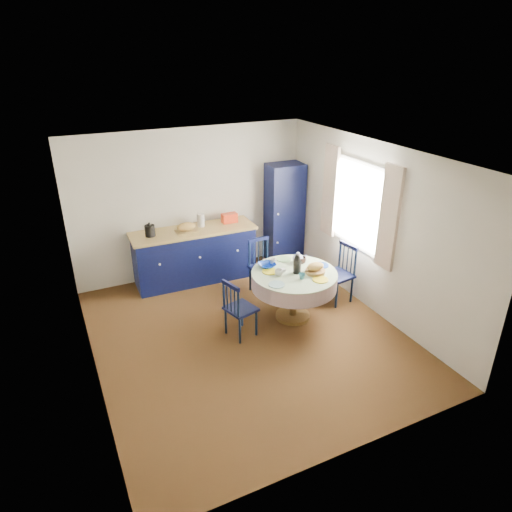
{
  "coord_description": "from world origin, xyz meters",
  "views": [
    {
      "loc": [
        -2.18,
        -4.82,
        3.67
      ],
      "look_at": [
        0.23,
        0.2,
        1.08
      ],
      "focal_mm": 32.0,
      "sensor_mm": 36.0,
      "label": 1
    }
  ],
  "objects_px": {
    "cobalt_bowl": "(267,265)",
    "dining_table": "(295,280)",
    "mug_b": "(302,276)",
    "mug_c": "(302,260)",
    "chair_left": "(239,308)",
    "chair_right": "(340,273)",
    "pantry_cabinet": "(284,213)",
    "chair_far": "(262,266)",
    "mug_a": "(279,273)",
    "kitchen_counter": "(195,254)",
    "mug_d": "(273,262)"
  },
  "relations": [
    {
      "from": "mug_a",
      "to": "kitchen_counter",
      "type": "bearing_deg",
      "value": 110.72
    },
    {
      "from": "mug_a",
      "to": "chair_left",
      "type": "bearing_deg",
      "value": -171.24
    },
    {
      "from": "chair_right",
      "to": "mug_a",
      "type": "relative_size",
      "value": 8.26
    },
    {
      "from": "pantry_cabinet",
      "to": "mug_d",
      "type": "xyz_separation_m",
      "value": [
        -1.02,
        -1.5,
        -0.12
      ]
    },
    {
      "from": "cobalt_bowl",
      "to": "dining_table",
      "type": "bearing_deg",
      "value": -48.85
    },
    {
      "from": "chair_left",
      "to": "chair_right",
      "type": "bearing_deg",
      "value": -98.15
    },
    {
      "from": "pantry_cabinet",
      "to": "cobalt_bowl",
      "type": "distance_m",
      "value": 1.92
    },
    {
      "from": "mug_b",
      "to": "mug_c",
      "type": "height_order",
      "value": "mug_c"
    },
    {
      "from": "mug_b",
      "to": "mug_d",
      "type": "distance_m",
      "value": 0.59
    },
    {
      "from": "pantry_cabinet",
      "to": "dining_table",
      "type": "bearing_deg",
      "value": -111.63
    },
    {
      "from": "pantry_cabinet",
      "to": "mug_c",
      "type": "bearing_deg",
      "value": -107.43
    },
    {
      "from": "mug_b",
      "to": "cobalt_bowl",
      "type": "bearing_deg",
      "value": 116.61
    },
    {
      "from": "mug_c",
      "to": "chair_right",
      "type": "bearing_deg",
      "value": -6.45
    },
    {
      "from": "chair_right",
      "to": "cobalt_bowl",
      "type": "distance_m",
      "value": 1.22
    },
    {
      "from": "chair_right",
      "to": "mug_a",
      "type": "bearing_deg",
      "value": -92.1
    },
    {
      "from": "mug_d",
      "to": "cobalt_bowl",
      "type": "relative_size",
      "value": 0.41
    },
    {
      "from": "chair_left",
      "to": "mug_b",
      "type": "bearing_deg",
      "value": -113.3
    },
    {
      "from": "chair_far",
      "to": "chair_left",
      "type": "bearing_deg",
      "value": -134.18
    },
    {
      "from": "chair_right",
      "to": "cobalt_bowl",
      "type": "height_order",
      "value": "chair_right"
    },
    {
      "from": "mug_c",
      "to": "chair_far",
      "type": "bearing_deg",
      "value": 113.4
    },
    {
      "from": "kitchen_counter",
      "to": "cobalt_bowl",
      "type": "height_order",
      "value": "kitchen_counter"
    },
    {
      "from": "pantry_cabinet",
      "to": "cobalt_bowl",
      "type": "bearing_deg",
      "value": -123.3
    },
    {
      "from": "dining_table",
      "to": "mug_b",
      "type": "relative_size",
      "value": 13.73
    },
    {
      "from": "pantry_cabinet",
      "to": "dining_table",
      "type": "xyz_separation_m",
      "value": [
        -0.85,
        -1.86,
        -0.28
      ]
    },
    {
      "from": "mug_c",
      "to": "mug_d",
      "type": "height_order",
      "value": "mug_c"
    },
    {
      "from": "chair_left",
      "to": "mug_c",
      "type": "xyz_separation_m",
      "value": [
        1.15,
        0.29,
        0.35
      ]
    },
    {
      "from": "dining_table",
      "to": "cobalt_bowl",
      "type": "distance_m",
      "value": 0.45
    },
    {
      "from": "chair_far",
      "to": "cobalt_bowl",
      "type": "xyz_separation_m",
      "value": [
        -0.22,
        -0.59,
        0.32
      ]
    },
    {
      "from": "mug_a",
      "to": "mug_c",
      "type": "relative_size",
      "value": 0.89
    },
    {
      "from": "cobalt_bowl",
      "to": "kitchen_counter",
      "type": "bearing_deg",
      "value": 113.59
    },
    {
      "from": "chair_left",
      "to": "dining_table",
      "type": "bearing_deg",
      "value": -99.88
    },
    {
      "from": "cobalt_bowl",
      "to": "mug_d",
      "type": "bearing_deg",
      "value": 19.24
    },
    {
      "from": "dining_table",
      "to": "cobalt_bowl",
      "type": "height_order",
      "value": "dining_table"
    },
    {
      "from": "mug_d",
      "to": "cobalt_bowl",
      "type": "height_order",
      "value": "mug_d"
    },
    {
      "from": "mug_a",
      "to": "pantry_cabinet",
      "type": "bearing_deg",
      "value": 59.16
    },
    {
      "from": "mug_d",
      "to": "pantry_cabinet",
      "type": "bearing_deg",
      "value": 55.95
    },
    {
      "from": "dining_table",
      "to": "chair_left",
      "type": "distance_m",
      "value": 0.93
    },
    {
      "from": "chair_left",
      "to": "kitchen_counter",
      "type": "bearing_deg",
      "value": -15.19
    },
    {
      "from": "dining_table",
      "to": "chair_left",
      "type": "relative_size",
      "value": 1.43
    },
    {
      "from": "chair_left",
      "to": "cobalt_bowl",
      "type": "xyz_separation_m",
      "value": [
        0.63,
        0.4,
        0.34
      ]
    },
    {
      "from": "chair_left",
      "to": "mug_b",
      "type": "distance_m",
      "value": 0.97
    },
    {
      "from": "mug_d",
      "to": "cobalt_bowl",
      "type": "bearing_deg",
      "value": -160.76
    },
    {
      "from": "mug_d",
      "to": "mug_c",
      "type": "bearing_deg",
      "value": -20.39
    },
    {
      "from": "kitchen_counter",
      "to": "chair_far",
      "type": "xyz_separation_m",
      "value": [
        0.85,
        -0.86,
        -0.02
      ]
    },
    {
      "from": "mug_c",
      "to": "mug_b",
      "type": "bearing_deg",
      "value": -120.61
    },
    {
      "from": "pantry_cabinet",
      "to": "mug_b",
      "type": "xyz_separation_m",
      "value": [
        -0.86,
        -2.08,
        -0.12
      ]
    },
    {
      "from": "cobalt_bowl",
      "to": "mug_c",
      "type": "bearing_deg",
      "value": -11.89
    },
    {
      "from": "kitchen_counter",
      "to": "mug_d",
      "type": "xyz_separation_m",
      "value": [
        0.75,
        -1.4,
        0.31
      ]
    },
    {
      "from": "mug_b",
      "to": "pantry_cabinet",
      "type": "bearing_deg",
      "value": 67.4
    },
    {
      "from": "dining_table",
      "to": "chair_right",
      "type": "bearing_deg",
      "value": 8.73
    }
  ]
}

